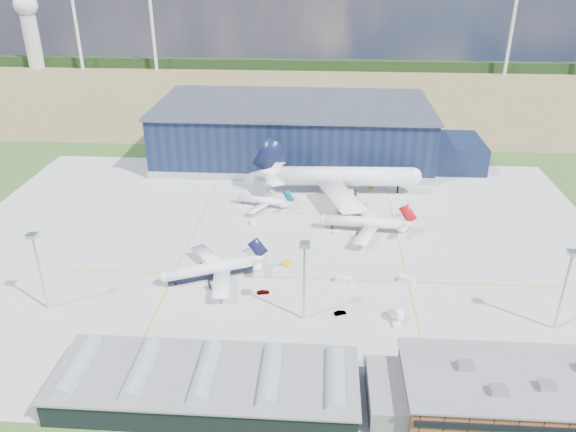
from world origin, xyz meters
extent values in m
plane|color=#31551F|center=(0.00, 0.00, 0.00)|extent=(600.00, 600.00, 0.00)
cube|color=#AEAFA9|center=(0.00, 10.00, 0.03)|extent=(220.00, 160.00, 0.06)
cube|color=orange|center=(0.00, -10.00, 0.07)|extent=(180.00, 0.40, 0.02)
cube|color=orange|center=(0.00, 35.00, 0.07)|extent=(180.00, 0.40, 0.02)
cube|color=orange|center=(-30.00, 10.00, 0.07)|extent=(0.40, 120.00, 0.02)
cube|color=orange|center=(40.00, 10.00, 0.07)|extent=(0.40, 120.00, 0.02)
cube|color=olive|center=(0.00, 220.00, 0.00)|extent=(600.00, 220.00, 0.01)
cube|color=black|center=(0.00, 300.00, 4.00)|extent=(600.00, 8.00, 8.00)
cylinder|color=silver|center=(-180.00, 290.00, 35.00)|extent=(2.40, 2.40, 70.00)
cylinder|color=silver|center=(-120.00, 290.00, 35.00)|extent=(2.40, 2.40, 70.00)
cylinder|color=silver|center=(150.00, 290.00, 35.00)|extent=(2.40, 2.40, 70.00)
cylinder|color=silver|center=(-220.00, 295.00, 20.00)|extent=(12.00, 12.00, 40.00)
sphere|color=white|center=(-220.00, 295.00, 48.00)|extent=(18.00, 18.00, 18.00)
cube|color=#0F1A32|center=(0.00, 95.00, 12.50)|extent=(120.00, 60.00, 25.00)
cube|color=#9399A0|center=(0.00, 95.00, 1.60)|extent=(121.00, 61.00, 3.20)
cube|color=#464D59|center=(0.00, 95.00, 25.50)|extent=(122.00, 62.00, 1.20)
cube|color=#0F1A32|center=(72.00, 90.00, 6.00)|extent=(24.00, 30.00, 12.00)
cube|color=brown|center=(55.00, -60.00, 4.50)|extent=(45.00, 22.00, 9.00)
cube|color=slate|center=(55.00, -60.00, 9.20)|extent=(46.00, 23.00, 0.50)
cube|color=black|center=(55.00, -71.20, 6.50)|extent=(44.00, 0.40, 1.40)
cube|color=black|center=(55.00, -48.80, 3.00)|extent=(44.00, 0.40, 1.40)
cube|color=black|center=(55.00, -48.80, 6.50)|extent=(44.00, 0.40, 1.40)
cube|color=#9FA09B|center=(45.00, -58.00, 10.10)|extent=(3.20, 2.60, 1.60)
cube|color=#9FA09B|center=(60.00, -63.00, 10.10)|extent=(3.20, 2.60, 1.60)
cube|color=#9FA09B|center=(50.00, -65.00, 10.10)|extent=(3.20, 2.60, 1.60)
cube|color=black|center=(-10.00, -60.00, 3.00)|extent=(65.00, 22.00, 6.00)
cube|color=slate|center=(-10.00, -60.00, 6.20)|extent=(66.00, 23.00, 0.50)
cube|color=slate|center=(30.00, -60.00, 3.00)|extent=(10.00, 18.00, 6.00)
cylinder|color=#9CABC1|center=(-38.00, -60.00, 6.40)|extent=(4.40, 18.00, 4.40)
cylinder|color=#9CABC1|center=(-24.00, -60.00, 6.40)|extent=(4.40, 18.00, 4.40)
cylinder|color=#9CABC1|center=(-10.00, -60.00, 6.40)|extent=(4.40, 18.00, 4.40)
cylinder|color=#9CABC1|center=(4.00, -60.00, 6.40)|extent=(4.40, 18.00, 4.40)
cylinder|color=#9CABC1|center=(18.00, -60.00, 6.40)|extent=(4.40, 18.00, 4.40)
cylinder|color=#B8B9BF|center=(-60.00, -30.00, 11.00)|extent=(0.70, 0.70, 22.00)
cube|color=#B8B9BF|center=(-60.00, -30.00, 22.50)|extent=(2.60, 2.60, 1.00)
cylinder|color=#B8B9BF|center=(10.00, -30.00, 11.00)|extent=(0.70, 0.70, 22.00)
cube|color=#B8B9BF|center=(10.00, -30.00, 22.50)|extent=(2.60, 2.60, 1.00)
cylinder|color=#B8B9BF|center=(75.00, -30.00, 11.00)|extent=(0.70, 0.70, 22.00)
cube|color=#B8B9BF|center=(75.00, -30.00, 22.50)|extent=(2.60, 2.60, 1.00)
cube|color=yellow|center=(3.68, -2.73, 0.68)|extent=(3.19, 3.71, 1.36)
cube|color=white|center=(21.18, -11.88, 1.07)|extent=(5.37, 3.86, 2.15)
cube|color=white|center=(-10.17, 24.97, 0.66)|extent=(2.50, 3.33, 1.32)
cube|color=white|center=(39.63, -10.48, 1.04)|extent=(4.91, 4.26, 2.08)
cube|color=yellow|center=(33.64, 62.00, 0.72)|extent=(2.13, 3.32, 1.43)
cube|color=white|center=(19.76, 18.79, 0.69)|extent=(3.61, 2.87, 1.37)
cube|color=white|center=(34.45, -29.25, 1.43)|extent=(3.45, 4.83, 2.87)
imported|color=#99999E|center=(-2.01, -18.96, 0.61)|extent=(3.80, 2.23, 1.21)
imported|color=#99999E|center=(19.78, -27.56, 0.55)|extent=(3.54, 2.33, 1.10)
camera|label=1|loc=(14.07, -152.48, 89.62)|focal=35.00mm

